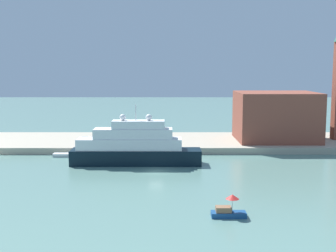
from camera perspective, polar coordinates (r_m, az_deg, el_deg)
The scene contains 9 objects.
ground at distance 79.42m, azimuth -1.73°, elevation -5.87°, with size 400.00×400.00×0.00m, color slate.
quay_dock at distance 106.38m, azimuth -1.35°, elevation -2.07°, with size 110.00×23.28×1.42m, color #ADA38E.
large_yacht at distance 85.36m, azimuth -4.54°, elevation -2.66°, with size 24.57×4.78×11.39m.
small_motorboat at distance 56.67m, azimuth 7.42°, elevation -10.47°, with size 4.29×1.64×2.85m.
work_barge at distance 95.23m, azimuth -12.83°, elevation -3.61°, with size 5.81×1.79×0.68m, color silver.
harbor_building at distance 107.45m, azimuth 13.30°, elevation 1.22°, with size 18.08×15.25×11.19m, color brown.
parked_car at distance 102.55m, azimuth -10.41°, elevation -1.80°, with size 3.81×1.61×1.40m.
person_figure at distance 103.51m, azimuth -8.56°, elevation -1.62°, with size 0.36×0.36×1.55m.
mooring_bollard at distance 95.61m, azimuth -2.30°, elevation -2.46°, with size 0.42×0.42×0.87m, color black.
Camera 1 is at (2.10, -77.26, 18.27)m, focal length 48.11 mm.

